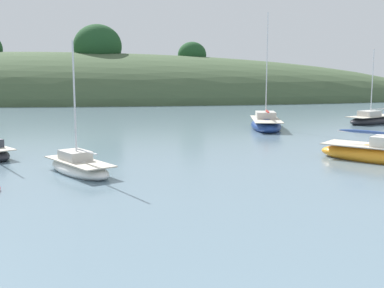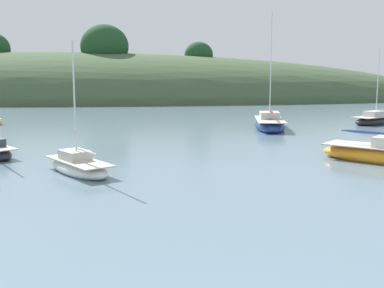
% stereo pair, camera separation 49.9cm
% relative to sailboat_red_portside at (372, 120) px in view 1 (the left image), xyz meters
% --- Properties ---
extents(far_shoreline_hill, '(150.00, 36.00, 22.15)m').
position_rel_sailboat_red_portside_xyz_m(far_shoreline_hill, '(-44.50, 43.84, -0.27)').
color(far_shoreline_hill, '#425638').
rests_on(far_shoreline_hill, ground).
extents(sailboat_red_portside, '(6.59, 5.13, 7.53)m').
position_rel_sailboat_red_portside_xyz_m(sailboat_red_portside, '(0.00, 0.00, 0.00)').
color(sailboat_red_portside, '#232328').
rests_on(sailboat_red_portside, ground).
extents(sailboat_white_near, '(4.48, 5.34, 6.81)m').
position_rel_sailboat_red_portside_xyz_m(sailboat_white_near, '(-25.35, -22.07, -0.05)').
color(sailboat_white_near, white).
rests_on(sailboat_white_near, ground).
extents(sailboat_yellow_far, '(7.16, 6.71, 8.75)m').
position_rel_sailboat_red_portside_xyz_m(sailboat_yellow_far, '(-8.38, -20.05, 0.05)').
color(sailboat_yellow_far, orange).
rests_on(sailboat_yellow_far, ground).
extents(sailboat_black_sloop, '(3.59, 7.91, 10.56)m').
position_rel_sailboat_red_portside_xyz_m(sailboat_black_sloop, '(-11.55, -3.73, 0.07)').
color(sailboat_black_sloop, navy).
rests_on(sailboat_black_sloop, ground).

